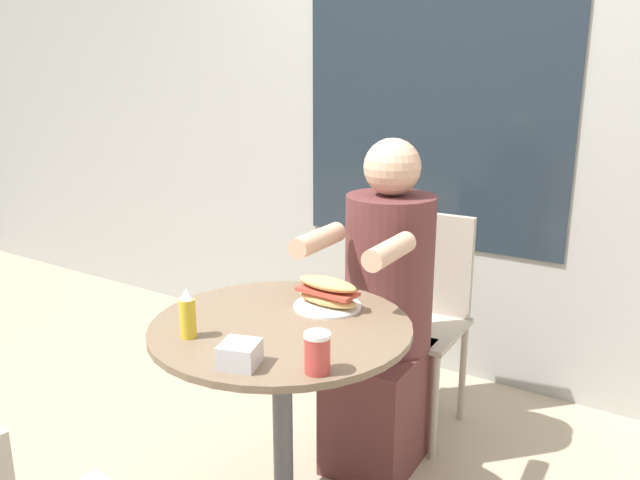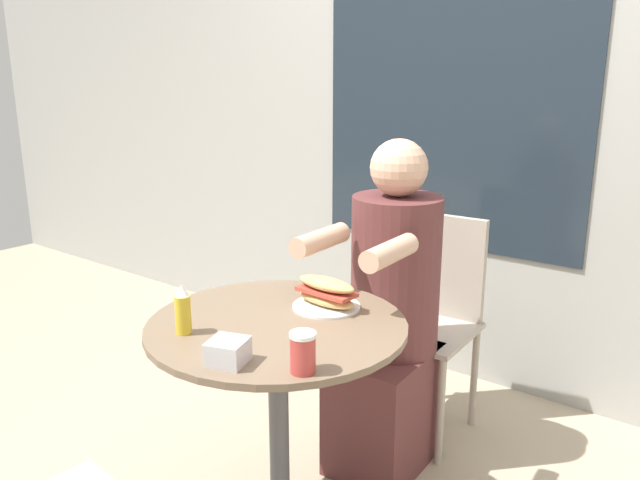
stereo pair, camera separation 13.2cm
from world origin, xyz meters
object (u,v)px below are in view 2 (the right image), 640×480
Objects in this scene: cafe_table at (278,382)px; condiment_bottle at (183,310)px; drink_cup at (303,352)px; diner_chair at (433,303)px; sandwich_on_plate at (326,295)px; seated_diner at (390,329)px.

condiment_bottle is at bearing -125.20° from cafe_table.
drink_cup reaches higher than cafe_table.
diner_chair is 0.76m from sandwich_on_plate.
seated_diner reaches higher than drink_cup.
diner_chair is at bearing 100.89° from drink_cup.
condiment_bottle is at bearing 72.83° from seated_diner.
seated_diner is 11.94× the size of drink_cup.
diner_chair is at bearing 80.04° from condiment_bottle.
seated_diner is at bearing 89.19° from sandwich_on_plate.
seated_diner is at bearing 88.40° from diner_chair.
seated_diner is 0.81m from drink_cup.
diner_chair reaches higher than condiment_bottle.
seated_diner reaches higher than diner_chair.
seated_diner is (0.05, 0.55, -0.00)m from cafe_table.
cafe_table is at bearing -103.87° from sandwich_on_plate.
diner_chair is 0.72× the size of seated_diner.
drink_cup is at bearing -60.73° from sandwich_on_plate.
sandwich_on_plate is at bearing 119.27° from drink_cup.
drink_cup is (0.25, -0.20, 0.24)m from cafe_table.
cafe_table is 5.40× the size of condiment_bottle.
diner_chair reaches higher than cafe_table.
drink_cup is (0.21, -1.09, 0.25)m from diner_chair.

